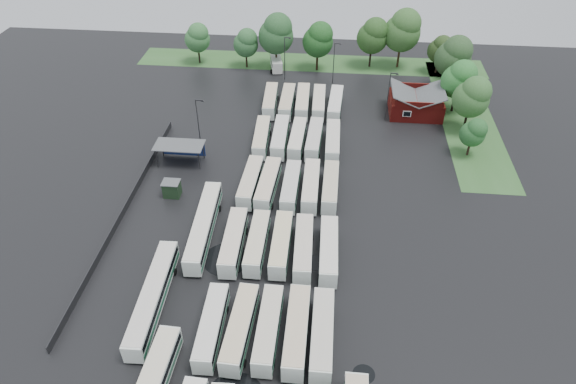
{
  "coord_description": "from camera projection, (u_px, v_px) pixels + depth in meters",
  "views": [
    {
      "loc": [
        7.87,
        -48.44,
        49.83
      ],
      "look_at": [
        2.0,
        12.0,
        2.5
      ],
      "focal_mm": 32.0,
      "sensor_mm": 36.0,
      "label": 1
    }
  ],
  "objects": [
    {
      "name": "puddle_2",
      "position": [
        226.0,
        259.0,
        69.37
      ],
      "size": [
        6.35,
        6.35,
        0.01
      ],
      "primitive_type": "cylinder",
      "color": "black",
      "rests_on": "ground"
    },
    {
      "name": "lamp_post_ne",
      "position": [
        389.0,
        93.0,
        95.71
      ],
      "size": [
        1.49,
        0.29,
        9.65
      ],
      "color": "#2D2D30",
      "rests_on": "ground"
    },
    {
      "name": "bus_r5c4",
      "position": [
        335.0,
        104.0,
        100.41
      ],
      "size": [
        2.96,
        11.47,
        3.16
      ],
      "rotation": [
        0.0,
        0.0,
        -0.05
      ],
      "color": "white",
      "rests_on": "ground"
    },
    {
      "name": "bus_r1c2",
      "position": [
        268.0,
        329.0,
        58.33
      ],
      "size": [
        2.43,
        11.07,
        3.08
      ],
      "rotation": [
        0.0,
        0.0,
        -0.01
      ],
      "color": "white",
      "rests_on": "ground"
    },
    {
      "name": "lamp_post_back_e",
      "position": [
        334.0,
        61.0,
        107.27
      ],
      "size": [
        1.46,
        0.28,
        9.47
      ],
      "color": "#2D2D30",
      "rests_on": "ground"
    },
    {
      "name": "bus_r3c1",
      "position": [
        268.0,
        184.0,
        79.76
      ],
      "size": [
        3.0,
        11.54,
        3.18
      ],
      "rotation": [
        0.0,
        0.0,
        -0.05
      ],
      "color": "white",
      "rests_on": "ground"
    },
    {
      "name": "bus_r5c3",
      "position": [
        319.0,
        103.0,
        100.91
      ],
      "size": [
        2.55,
        11.15,
        3.09
      ],
      "rotation": [
        0.0,
        0.0,
        0.02
      ],
      "color": "white",
      "rests_on": "ground"
    },
    {
      "name": "tree_north_4",
      "position": [
        373.0,
        35.0,
        113.64
      ],
      "size": [
        6.92,
        6.92,
        11.47
      ],
      "color": "black",
      "rests_on": "ground"
    },
    {
      "name": "bus_r5c2",
      "position": [
        303.0,
        102.0,
        101.03
      ],
      "size": [
        2.72,
        11.53,
        3.19
      ],
      "rotation": [
        0.0,
        0.0,
        0.03
      ],
      "color": "white",
      "rests_on": "ground"
    },
    {
      "name": "bus_r3c4",
      "position": [
        330.0,
        187.0,
        79.44
      ],
      "size": [
        2.45,
        10.89,
        3.02
      ],
      "rotation": [
        0.0,
        0.0,
        -0.01
      ],
      "color": "white",
      "rests_on": "ground"
    },
    {
      "name": "artic_bus_west_b",
      "position": [
        204.0,
        226.0,
        72.13
      ],
      "size": [
        3.08,
        17.13,
        3.16
      ],
      "rotation": [
        0.0,
        0.0,
        0.04
      ],
      "color": "white",
      "rests_on": "ground"
    },
    {
      "name": "tree_east_3",
      "position": [
        454.0,
        56.0,
        103.53
      ],
      "size": [
        7.38,
        7.38,
        12.22
      ],
      "color": "black",
      "rests_on": "ground"
    },
    {
      "name": "tree_north_0",
      "position": [
        198.0,
        37.0,
        116.05
      ],
      "size": [
        5.75,
        5.75,
        9.52
      ],
      "color": "black",
      "rests_on": "ground"
    },
    {
      "name": "tree_east_0",
      "position": [
        474.0,
        132.0,
        86.46
      ],
      "size": [
        4.38,
        4.35,
        7.21
      ],
      "color": "black",
      "rests_on": "ground"
    },
    {
      "name": "bus_r3c0",
      "position": [
        250.0,
        182.0,
        80.3
      ],
      "size": [
        2.77,
        11.28,
        3.12
      ],
      "rotation": [
        0.0,
        0.0,
        -0.04
      ],
      "color": "white",
      "rests_on": "ground"
    },
    {
      "name": "bus_r1c0",
      "position": [
        212.0,
        326.0,
        58.61
      ],
      "size": [
        2.52,
        10.95,
        3.04
      ],
      "rotation": [
        0.0,
        0.0,
        0.02
      ],
      "color": "white",
      "rests_on": "ground"
    },
    {
      "name": "bus_r5c1",
      "position": [
        287.0,
        102.0,
        101.11
      ],
      "size": [
        2.42,
        11.27,
        3.14
      ],
      "rotation": [
        0.0,
        0.0,
        0.0
      ],
      "color": "white",
      "rests_on": "ground"
    },
    {
      "name": "tree_north_2",
      "position": [
        277.0,
        33.0,
        112.26
      ],
      "size": [
        7.76,
        7.76,
        12.85
      ],
      "color": "#2F2218",
      "rests_on": "ground"
    },
    {
      "name": "wash_shed",
      "position": [
        180.0,
        146.0,
        86.03
      ],
      "size": [
        8.2,
        4.2,
        3.58
      ],
      "color": "#2D2D30",
      "rests_on": "ground"
    },
    {
      "name": "bus_r1c3",
      "position": [
        297.0,
        331.0,
        58.02
      ],
      "size": [
        2.47,
        11.5,
        3.2
      ],
      "rotation": [
        0.0,
        0.0,
        0.0
      ],
      "color": "white",
      "rests_on": "ground"
    },
    {
      "name": "tree_north_1",
      "position": [
        246.0,
        42.0,
        114.24
      ],
      "size": [
        5.56,
        5.56,
        9.21
      ],
      "color": "black",
      "rests_on": "ground"
    },
    {
      "name": "bus_r3c3",
      "position": [
        311.0,
        186.0,
        79.48
      ],
      "size": [
        2.47,
        11.29,
        3.14
      ],
      "rotation": [
        0.0,
        0.0,
        0.01
      ],
      "color": "white",
      "rests_on": "ground"
    },
    {
      "name": "bus_r4c3",
      "position": [
        314.0,
        139.0,
        90.32
      ],
      "size": [
        2.76,
        11.15,
        3.08
      ],
      "rotation": [
        0.0,
        0.0,
        -0.04
      ],
      "color": "white",
      "rests_on": "ground"
    },
    {
      "name": "tree_north_3",
      "position": [
        319.0,
        39.0,
        112.31
      ],
      "size": [
        6.77,
        6.77,
        11.22
      ],
      "color": "black",
      "rests_on": "ground"
    },
    {
      "name": "bus_r2c1",
      "position": [
        257.0,
        243.0,
        69.53
      ],
      "size": [
        2.33,
        10.93,
        3.04
      ],
      "rotation": [
        0.0,
        0.0,
        -0.0
      ],
      "color": "white",
      "rests_on": "ground"
    },
    {
      "name": "bus_r3c2",
      "position": [
        291.0,
        186.0,
        79.47
      ],
      "size": [
        2.42,
        10.94,
        3.04
      ],
      "rotation": [
        0.0,
        0.0,
        -0.01
      ],
      "color": "white",
      "rests_on": "ground"
    },
    {
      "name": "bus_r4c1",
      "position": [
        280.0,
        137.0,
        90.71
      ],
      "size": [
        2.62,
        11.46,
        3.18
      ],
      "rotation": [
        0.0,
        0.0,
        0.02
      ],
      "color": "white",
      "rests_on": "ground"
    },
    {
      "name": "ground",
      "position": [
        265.0,
        260.0,
        69.26
      ],
      "size": [
        160.0,
        160.0,
        0.0
      ],
      "primitive_type": "plane",
      "color": "black",
      "rests_on": "ground"
    },
    {
      "name": "tree_north_6",
      "position": [
        441.0,
        49.0,
        112.04
      ],
      "size": [
        5.29,
        5.29,
        8.75
      ],
      "color": "#332418",
      "rests_on": "ground"
    },
    {
      "name": "bus_r4c0",
      "position": [
        262.0,
        137.0,
        90.73
      ],
      "size": [
        2.86,
        11.21,
        3.09
      ],
      "rotation": [
        0.0,
        0.0,
        0.05
      ],
      "color": "white",
      "rests_on": "ground"
    },
    {
      "name": "brick_building",
      "position": [
        416.0,
        105.0,
        99.86
      ],
      "size": [
        10.07,
        8.6,
        5.39
      ],
      "color": "maroon",
      "rests_on": "ground"
    },
    {
      "name": "bus_r4c2",
      "position": [
        297.0,
        138.0,
        90.46
      ],
      "size": [
        2.66,
        11.01,
        3.05
      ],
      "rotation": [
        0.0,
        0.0,
        -0.03
      ],
      "color": "white",
      "rests_on": "ground"
    },
    {
      "name": "minibus",
      "position": [
        276.0,
        63.0,
        116.13
      ],
      "size": [
        3.49,
        6.48,
        2.68
      ],
      "rotation": [
        0.0,
        0.0,
        0.21
      ],
      "color": "silver",
      "rests_on": "ground"
    },
    {
      "name": "bus_r2c4",
      "position": [
        329.0,
        250.0,
        68.3
      ],
      "size": [
        2.61,
        11.26,
        3.12
      ],
      "rotation": [
        0.0,
        0.0,
        0.02
      ],
      "color": "white",
      "rests_on": "ground"
    },
    {
      "name": "bus_r1c4",
      "position": [
        322.0,
        334.0,
        57.69
      ],
      "size": [
        2.48,
        11.42,
        3.17
      ],
      "rotation": [
        0.0,
        0.0,
        0.0
      ],
      "color": "white",
      "rests_on": "ground"
    },
    {
      "name": "bus_r2c2",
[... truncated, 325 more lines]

